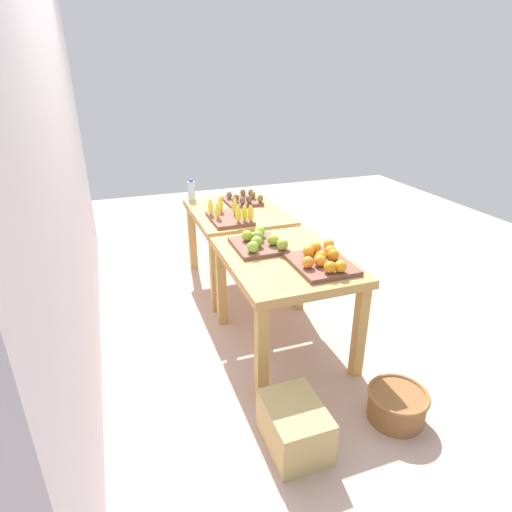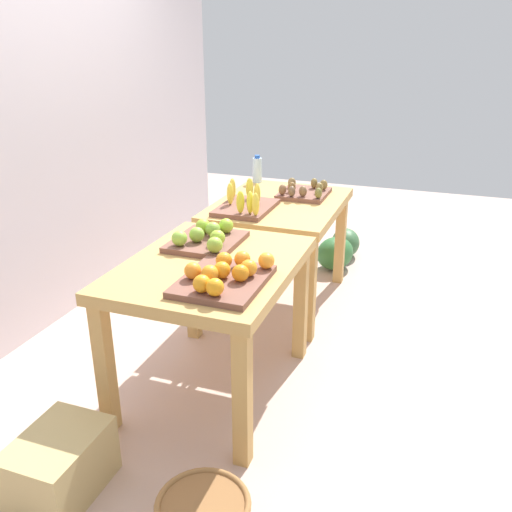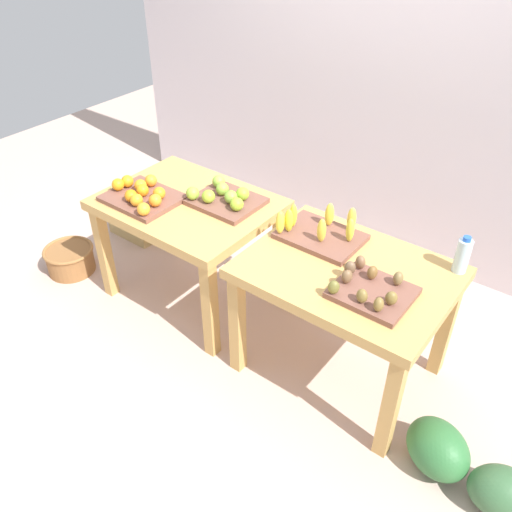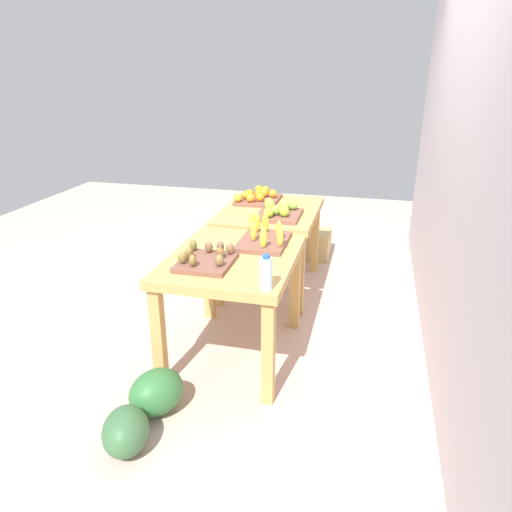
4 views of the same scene
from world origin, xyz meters
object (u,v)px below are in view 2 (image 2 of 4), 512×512
object	(u,v)px
kiwi_bin	(304,192)
water_bottle	(257,170)
orange_bin	(225,276)
display_table_right	(279,217)
watermelon_pile	(340,248)
banana_crate	(246,204)
display_table_left	(211,282)
apple_bin	(207,238)
cardboard_produce_box	(60,465)

from	to	relation	value
kiwi_bin	water_bottle	distance (m)	0.52
orange_bin	kiwi_bin	world-z (taller)	orange_bin
display_table_right	watermelon_pile	bearing A→B (deg)	-17.94
banana_crate	display_table_left	bearing A→B (deg)	-170.60
orange_bin	water_bottle	world-z (taller)	water_bottle
display_table_left	watermelon_pile	distance (m)	2.04
display_table_right	apple_bin	size ratio (longest dim) A/B	2.51
display_table_right	water_bottle	xyz separation A→B (m)	(0.45, 0.32, 0.20)
water_bottle	cardboard_produce_box	size ratio (longest dim) A/B	0.51
apple_bin	banana_crate	distance (m)	0.65
apple_bin	cardboard_produce_box	distance (m)	1.26
display_table_left	watermelon_pile	bearing A→B (deg)	-7.88
display_table_left	cardboard_produce_box	size ratio (longest dim) A/B	2.60
display_table_right	cardboard_produce_box	world-z (taller)	display_table_right
display_table_left	water_bottle	xyz separation A→B (m)	(1.57, 0.32, 0.20)
banana_crate	cardboard_produce_box	distance (m)	1.84
banana_crate	kiwi_bin	distance (m)	0.52
cardboard_produce_box	orange_bin	bearing A→B (deg)	-35.55
banana_crate	cardboard_produce_box	size ratio (longest dim) A/B	1.10
watermelon_pile	kiwi_bin	bearing A→B (deg)	166.94
apple_bin	display_table_left	bearing A→B (deg)	-151.05
water_bottle	orange_bin	bearing A→B (deg)	-164.75
orange_bin	banana_crate	bearing A→B (deg)	16.07
display_table_right	apple_bin	distance (m)	0.94
watermelon_pile	cardboard_produce_box	world-z (taller)	cardboard_produce_box
cardboard_produce_box	water_bottle	bearing A→B (deg)	0.47
orange_bin	apple_bin	xyz separation A→B (m)	(0.42, 0.28, 0.00)
banana_crate	apple_bin	bearing A→B (deg)	-177.46
banana_crate	water_bottle	world-z (taller)	water_bottle
water_bottle	cardboard_produce_box	distance (m)	2.53
kiwi_bin	watermelon_pile	distance (m)	0.93
banana_crate	watermelon_pile	xyz separation A→B (m)	(1.10, -0.41, -0.65)
display_table_left	watermelon_pile	size ratio (longest dim) A/B	1.47
banana_crate	kiwi_bin	xyz separation A→B (m)	(0.45, -0.26, -0.01)
display_table_right	cardboard_produce_box	xyz separation A→B (m)	(-1.99, 0.30, -0.49)
apple_bin	orange_bin	bearing A→B (deg)	-146.29
orange_bin	banana_crate	size ratio (longest dim) A/B	1.01
orange_bin	kiwi_bin	distance (m)	1.52
apple_bin	water_bottle	world-z (taller)	water_bottle
orange_bin	watermelon_pile	bearing A→B (deg)	-2.74
apple_bin	water_bottle	xyz separation A→B (m)	(1.37, 0.21, 0.05)
banana_crate	kiwi_bin	world-z (taller)	banana_crate
apple_bin	banana_crate	size ratio (longest dim) A/B	0.94
orange_bin	display_table_left	bearing A→B (deg)	37.78
water_bottle	banana_crate	bearing A→B (deg)	-165.99
apple_bin	water_bottle	size ratio (longest dim) A/B	2.02
display_table_left	orange_bin	size ratio (longest dim) A/B	2.33
display_table_left	kiwi_bin	size ratio (longest dim) A/B	2.83
display_table_left	cardboard_produce_box	bearing A→B (deg)	160.92
apple_bin	kiwi_bin	world-z (taller)	apple_bin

